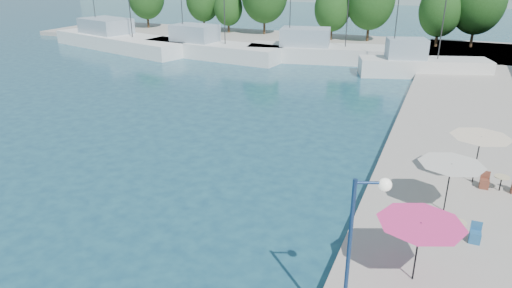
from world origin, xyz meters
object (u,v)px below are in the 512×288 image
at_px(trawler_02, 210,48).
at_px(trawler_04, 420,66).
at_px(trawler_01, 120,40).
at_px(umbrella_cream, 480,141).
at_px(trawler_03, 324,52).
at_px(street_lamp, 362,228).
at_px(umbrella_pink, 420,229).
at_px(umbrella_white, 451,169).

relative_size(trawler_02, trawler_04, 1.38).
height_order(trawler_01, umbrella_cream, trawler_01).
bearing_deg(trawler_02, umbrella_cream, -35.65).
bearing_deg(trawler_03, street_lamp, -85.20).
distance_m(trawler_02, trawler_03, 14.08).
bearing_deg(umbrella_pink, trawler_04, 94.13).
height_order(trawler_02, umbrella_white, trawler_02).
distance_m(trawler_04, umbrella_white, 30.10).
relative_size(trawler_01, umbrella_cream, 8.22).
bearing_deg(street_lamp, umbrella_white, 53.83).
relative_size(trawler_01, street_lamp, 4.72).
relative_size(trawler_01, umbrella_white, 8.43).
relative_size(umbrella_white, street_lamp, 0.56).
height_order(trawler_01, trawler_02, same).
height_order(trawler_02, trawler_04, same).
xyz_separation_m(trawler_04, umbrella_white, (3.38, -29.86, 1.57)).
bearing_deg(trawler_03, umbrella_white, -77.96).
xyz_separation_m(trawler_03, umbrella_cream, (15.72, -29.81, 1.75)).
distance_m(trawler_03, umbrella_cream, 33.75).
bearing_deg(umbrella_cream, street_lamp, -106.07).
distance_m(trawler_02, trawler_04, 24.85).
bearing_deg(trawler_01, umbrella_white, -20.76).
bearing_deg(umbrella_cream, trawler_01, 147.92).
height_order(trawler_03, umbrella_white, trawler_03).
relative_size(trawler_04, umbrella_pink, 4.53).
bearing_deg(trawler_02, trawler_03, 19.27).
distance_m(trawler_03, trawler_04, 11.67).
bearing_deg(street_lamp, trawler_03, 84.95).
xyz_separation_m(trawler_03, umbrella_white, (14.50, -33.43, 1.57)).
relative_size(umbrella_white, umbrella_cream, 0.98).
relative_size(trawler_02, umbrella_white, 6.56).
bearing_deg(umbrella_pink, trawler_02, 127.40).
relative_size(trawler_02, street_lamp, 3.67).
bearing_deg(umbrella_cream, umbrella_pink, -102.68).
xyz_separation_m(trawler_02, umbrella_white, (28.23, -30.33, 1.57)).
bearing_deg(umbrella_white, trawler_04, 96.46).
xyz_separation_m(trawler_01, umbrella_cream, (43.88, -27.51, 1.75)).
distance_m(trawler_02, umbrella_cream, 39.80).
relative_size(trawler_01, trawler_03, 1.22).
relative_size(umbrella_cream, street_lamp, 0.57).
bearing_deg(street_lamp, umbrella_cream, 52.69).
bearing_deg(trawler_03, trawler_04, -29.21).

